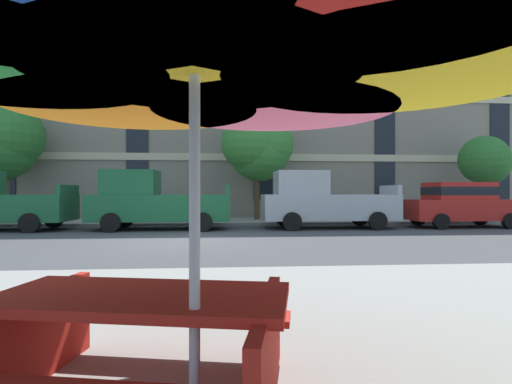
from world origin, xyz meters
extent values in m
plane|color=#424244|center=(0.00, 0.00, 0.00)|extent=(120.00, 120.00, 0.00)
cube|color=gray|center=(0.00, 6.80, 0.06)|extent=(56.00, 3.60, 0.12)
cube|color=gray|center=(0.00, 15.00, 6.40)|extent=(38.64, 12.00, 12.80)
cube|color=beige|center=(0.00, 8.96, 3.20)|extent=(37.87, 0.08, 0.36)
cube|color=beige|center=(0.00, 8.96, 6.40)|extent=(37.87, 0.08, 0.36)
cube|color=beige|center=(0.00, 8.96, 9.60)|extent=(37.87, 0.08, 0.36)
cube|color=black|center=(-9.66, 8.97, 6.80)|extent=(1.10, 0.06, 11.60)
cube|color=black|center=(-3.22, 8.97, 6.80)|extent=(1.10, 0.06, 11.60)
cube|color=black|center=(3.22, 8.97, 6.80)|extent=(1.10, 0.06, 11.60)
cube|color=black|center=(9.66, 8.97, 6.80)|extent=(1.10, 0.06, 11.60)
cube|color=black|center=(16.10, 8.97, 6.80)|extent=(1.10, 0.06, 11.60)
cube|color=#195933|center=(-4.56, 3.70, 1.48)|extent=(0.16, 1.75, 0.36)
cylinder|color=black|center=(-5.45, 4.65, 0.34)|extent=(0.68, 0.22, 0.68)
cylinder|color=black|center=(-5.45, 2.75, 0.34)|extent=(0.68, 0.22, 0.68)
cube|color=#195933|center=(-1.17, 3.70, 0.82)|extent=(5.10, 1.90, 0.96)
cube|color=#195933|center=(-2.27, 3.70, 1.75)|extent=(1.90, 1.75, 0.90)
cube|color=#195933|center=(1.30, 3.70, 1.48)|extent=(0.16, 1.75, 0.36)
cylinder|color=black|center=(0.41, 4.65, 0.34)|extent=(0.68, 0.22, 0.68)
cylinder|color=black|center=(0.41, 2.75, 0.34)|extent=(0.68, 0.22, 0.68)
cylinder|color=black|center=(-2.75, 4.65, 0.34)|extent=(0.68, 0.22, 0.68)
cylinder|color=black|center=(-2.75, 2.75, 0.34)|extent=(0.68, 0.22, 0.68)
cube|color=#A8AAB2|center=(5.19, 3.70, 0.82)|extent=(5.10, 1.90, 0.96)
cube|color=#A8AAB2|center=(4.09, 3.70, 1.75)|extent=(1.90, 1.75, 0.90)
cube|color=#A8AAB2|center=(7.66, 3.70, 1.48)|extent=(0.16, 1.75, 0.36)
cylinder|color=black|center=(6.77, 4.65, 0.34)|extent=(0.68, 0.22, 0.68)
cylinder|color=black|center=(6.77, 2.75, 0.34)|extent=(0.68, 0.22, 0.68)
cylinder|color=black|center=(3.61, 4.65, 0.34)|extent=(0.68, 0.22, 0.68)
cylinder|color=black|center=(3.61, 2.75, 0.34)|extent=(0.68, 0.22, 0.68)
cube|color=#B21E19|center=(10.60, 3.70, 0.70)|extent=(4.40, 1.76, 0.80)
cube|color=#B21E19|center=(10.45, 3.70, 1.44)|extent=(2.30, 1.55, 0.68)
cube|color=black|center=(10.45, 3.70, 1.44)|extent=(2.32, 1.57, 0.32)
cylinder|color=black|center=(11.96, 4.58, 0.30)|extent=(0.60, 0.22, 0.60)
cylinder|color=black|center=(11.96, 2.82, 0.30)|extent=(0.60, 0.22, 0.60)
cylinder|color=black|center=(9.24, 4.58, 0.30)|extent=(0.60, 0.22, 0.60)
cylinder|color=black|center=(9.24, 2.82, 0.30)|extent=(0.60, 0.22, 0.60)
cylinder|color=brown|center=(-8.55, 7.14, 1.27)|extent=(0.25, 0.25, 2.54)
sphere|color=#2D702D|center=(-8.81, 7.18, 3.39)|extent=(2.92, 2.92, 2.92)
sphere|color=#2D702D|center=(-8.81, 7.21, 4.07)|extent=(2.39, 2.39, 2.39)
sphere|color=#2D702D|center=(-8.51, 7.22, 3.95)|extent=(3.02, 3.02, 3.02)
sphere|color=#2D702D|center=(-8.83, 7.30, 3.44)|extent=(2.49, 2.49, 2.49)
cylinder|color=#4C3823|center=(2.68, 7.07, 1.15)|extent=(0.25, 0.25, 2.30)
sphere|color=#387F33|center=(2.51, 6.80, 3.61)|extent=(1.74, 1.74, 1.74)
sphere|color=#387F33|center=(2.81, 7.23, 3.34)|extent=(2.88, 2.88, 2.88)
sphere|color=#387F33|center=(2.37, 6.94, 3.71)|extent=(2.72, 2.72, 2.72)
sphere|color=#387F33|center=(2.98, 7.25, 3.64)|extent=(2.90, 2.90, 2.90)
cylinder|color=#4C3823|center=(13.63, 6.75, 0.93)|extent=(0.27, 0.27, 1.87)
sphere|color=#2D702D|center=(13.60, 6.68, 2.94)|extent=(2.31, 2.31, 2.31)
sphere|color=#2D702D|center=(13.88, 6.90, 2.81)|extent=(2.18, 2.18, 2.18)
cylinder|color=silver|center=(1.05, -9.00, 1.20)|extent=(0.06, 0.06, 2.40)
cone|color=yellow|center=(2.14, -9.00, 2.21)|extent=(1.90, 1.90, 0.37)
cone|color=#E5668C|center=(1.59, -8.06, 2.21)|extent=(1.90, 1.90, 0.37)
cone|color=orange|center=(0.51, -8.06, 2.21)|extent=(1.90, 1.90, 0.37)
cone|color=yellow|center=(1.05, -9.00, 2.25)|extent=(1.82, 1.82, 0.45)
cube|color=red|center=(0.70, -8.65, 0.74)|extent=(1.92, 1.14, 0.06)
cube|color=red|center=(0.82, -8.04, 0.44)|extent=(1.82, 0.63, 0.05)
cube|color=red|center=(1.46, -8.80, 0.37)|extent=(0.35, 1.39, 0.74)
cube|color=red|center=(-0.07, -8.50, 0.37)|extent=(0.35, 1.39, 0.74)
camera|label=1|loc=(1.22, -11.11, 1.39)|focal=27.37mm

